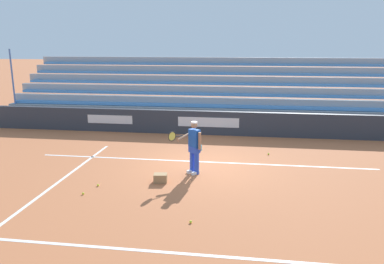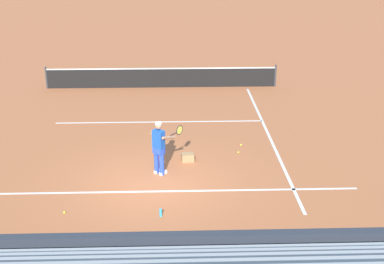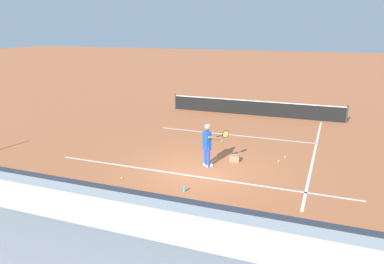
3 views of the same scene
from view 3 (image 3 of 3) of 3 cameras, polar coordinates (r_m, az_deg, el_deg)
The scene contains 14 objects.
ground_plane at distance 14.73m, azimuth 0.94°, elevation -6.04°, with size 160.00×160.00×0.00m, color #B7663D.
court_baseline_white at distance 14.30m, azimuth 0.25°, elevation -6.72°, with size 12.00×0.10×0.01m, color white.
court_sideline_white at distance 17.73m, azimuth 18.15°, elevation -3.04°, with size 0.10×12.00×0.01m, color white.
court_service_line_white at distance 19.72m, azimuth 6.47°, elevation -0.47°, with size 8.22×0.10×0.01m, color white.
back_wall_sponsor_board at distance 10.67m, azimuth -7.76°, elevation -11.80°, with size 22.11×0.25×1.10m.
bleacher_stand at distance 8.68m, azimuth -16.62°, elevation -17.49°, with size 21.01×4.00×3.85m.
tennis_player at distance 15.04m, azimuth 2.39°, elevation -1.98°, with size 0.99×0.78×1.71m.
ball_box_cardboard at distance 15.89m, azimuth 6.50°, elevation -3.99°, with size 0.40×0.30×0.26m, color #A87F51.
tennis_ball_far_right at distance 14.28m, azimuth -10.63°, elevation -6.90°, with size 0.07×0.07×0.07m, color #CCE533.
tennis_ball_near_player at distance 18.55m, azimuth 4.61°, elevation -1.36°, with size 0.07×0.07×0.07m, color #CCE533.
tennis_ball_far_left at distance 16.77m, azimuth 14.00°, elevation -3.66°, with size 0.07×0.07×0.07m, color #CCE533.
tennis_ball_midcourt at distance 16.17m, azimuth 13.09°, elevation -4.33°, with size 0.07×0.07×0.07m, color #CCE533.
water_bottle at distance 12.95m, azimuth -1.18°, elevation -8.68°, with size 0.07×0.07×0.22m, color #33B2E5.
tennis_net at distance 24.26m, azimuth 9.49°, elevation 3.66°, with size 11.09×0.09×1.07m.
Camera 3 is at (4.70, -12.86, 5.44)m, focal length 35.00 mm.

